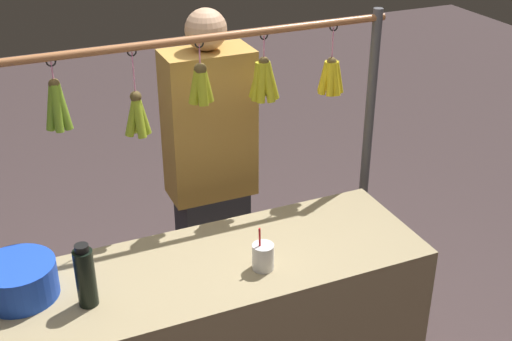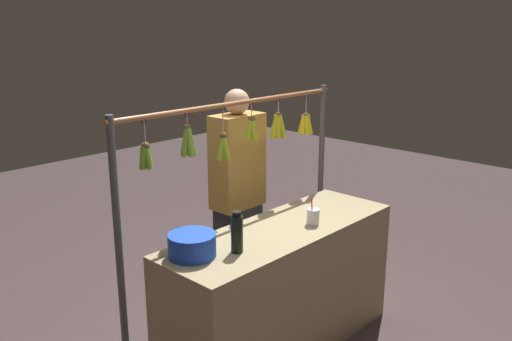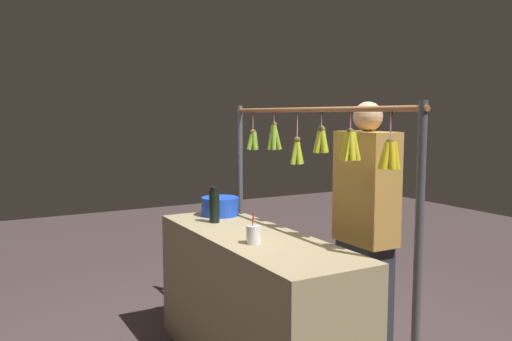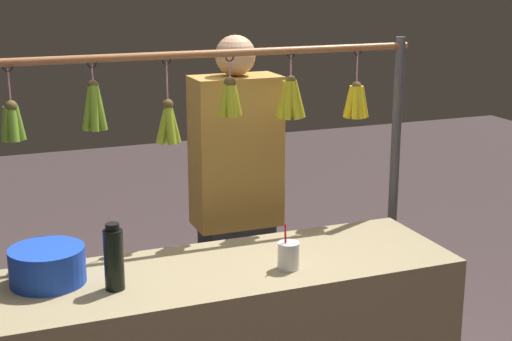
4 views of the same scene
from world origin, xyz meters
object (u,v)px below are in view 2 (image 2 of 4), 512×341
(water_bottle, at_px, (237,233))
(vendor_person, at_px, (238,202))
(blue_bucket, at_px, (192,245))
(drink_cup, at_px, (313,217))

(water_bottle, height_order, vendor_person, vendor_person)
(blue_bucket, bearing_deg, water_bottle, 146.03)
(blue_bucket, height_order, drink_cup, drink_cup)
(drink_cup, bearing_deg, blue_bucket, -12.73)
(water_bottle, xyz_separation_m, drink_cup, (-0.66, 0.05, -0.06))
(water_bottle, height_order, blue_bucket, water_bottle)
(water_bottle, xyz_separation_m, vendor_person, (-0.73, -0.72, -0.16))
(water_bottle, relative_size, drink_cup, 1.37)
(blue_bucket, bearing_deg, drink_cup, 167.27)
(water_bottle, distance_m, blue_bucket, 0.27)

